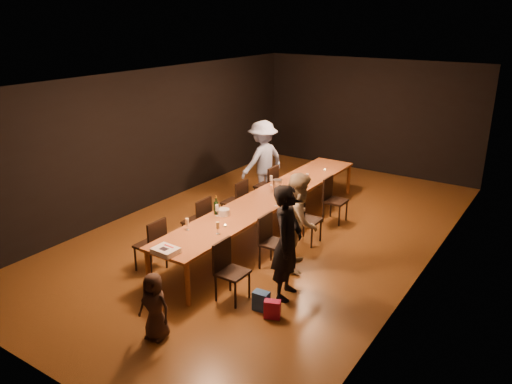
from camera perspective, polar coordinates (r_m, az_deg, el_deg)
The scene contains 30 objects.
ground at distance 9.93m, azimuth 1.53°, elevation -4.56°, with size 10.00×10.00×0.00m, color #4E3113.
room_shell at distance 9.27m, azimuth 1.65°, elevation 7.21°, with size 6.04×10.04×3.02m.
table at distance 9.66m, azimuth 1.57°, elevation -0.77°, with size 0.90×6.00×0.75m.
chair_right_0 at distance 7.52m, azimuth -2.72°, elevation -9.12°, with size 0.42×0.42×0.93m, color black, non-canonical shape.
chair_right_1 at distance 8.40m, azimuth 2.13°, elevation -5.81°, with size 0.42×0.42×0.93m, color black, non-canonical shape.
chair_right_2 at distance 9.36m, azimuth 5.98°, elevation -3.13°, with size 0.42×0.42×0.93m, color black, non-canonical shape.
chair_right_3 at distance 10.37m, azimuth 9.08°, elevation -0.95°, with size 0.42×0.42×0.93m, color black, non-canonical shape.
chair_left_0 at distance 8.53m, azimuth -12.04°, elevation -5.87°, with size 0.42×0.42×0.93m, color black, non-canonical shape.
chair_left_1 at distance 9.32m, azimuth -6.83°, elevation -3.28°, with size 0.42×0.42×0.93m, color black, non-canonical shape.
chair_left_2 at distance 10.19m, azimuth -2.50°, elevation -1.09°, with size 0.42×0.42×0.93m, color black, non-canonical shape.
chair_left_3 at distance 11.12m, azimuth 1.12°, elevation 0.75°, with size 0.42×0.42×0.93m, color black, non-canonical shape.
woman_birthday at distance 7.43m, azimuth 3.56°, elevation -5.76°, with size 0.65×0.43×1.79m, color black.
woman_tan at distance 8.35m, azimuth 4.99°, elevation -3.30°, with size 0.81×0.63×1.66m, color #BDAE8E.
man_blue at distance 11.46m, azimuth 0.75°, elevation 3.67°, with size 1.18×0.68×1.82m, color #95AFE7.
child at distance 6.84m, azimuth -11.52°, elevation -12.68°, with size 0.46×0.30×0.94m, color #3C2A21.
gift_bag_red at distance 7.26m, azimuth 1.87°, elevation -13.25°, with size 0.23×0.13×0.27m, color #B31A4D.
gift_bag_blue at distance 7.43m, azimuth 0.59°, elevation -12.33°, with size 0.23×0.15×0.29m, color #234E9A.
birthday_cake at distance 7.52m, azimuth -10.30°, elevation -6.61°, with size 0.37×0.30×0.09m.
plate_stack at distance 8.76m, azimuth -3.71°, elevation -2.31°, with size 0.20×0.20×0.11m, color silver.
champagne_bottle at distance 8.77m, azimuth -4.58°, elevation -1.48°, with size 0.08×0.08×0.34m, color black, non-canonical shape.
ice_bucket at distance 10.00m, azimuth 2.47°, elevation 0.86°, with size 0.19×0.19×0.20m, color #BDBCC1.
wineglass_0 at distance 8.21m, azimuth -7.87°, elevation -3.67°, with size 0.06×0.06×0.21m, color beige, non-canonical shape.
wineglass_1 at distance 8.02m, azimuth -4.40°, elevation -4.12°, with size 0.06×0.06×0.21m, color beige, non-canonical shape.
wineglass_2 at distance 8.72m, azimuth -4.48°, elevation -2.11°, with size 0.06×0.06×0.21m, color silver, non-canonical shape.
wineglass_3 at distance 9.14m, azimuth 2.34°, elevation -1.01°, with size 0.06×0.06×0.21m, color beige, non-canonical shape.
wineglass_4 at distance 10.24m, azimuth 1.74°, elevation 1.33°, with size 0.06×0.06×0.21m, color silver, non-canonical shape.
wineglass_5 at distance 10.41m, azimuth 5.87°, elevation 1.55°, with size 0.06×0.06×0.21m, color silver, non-canonical shape.
tealight_near at distance 8.31m, azimuth -3.55°, elevation -3.87°, with size 0.05×0.05×0.03m, color #B2B7B2.
tealight_mid at distance 9.73m, azimuth 2.97°, elevation -0.23°, with size 0.05×0.05×0.03m, color #B2B7B2.
tealight_far at distance 11.32m, azimuth 7.86°, elevation 2.50°, with size 0.05×0.05×0.03m, color #B2B7B2.
Camera 1 is at (4.77, -7.68, 4.10)m, focal length 35.00 mm.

